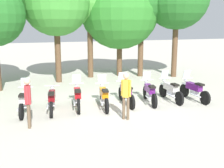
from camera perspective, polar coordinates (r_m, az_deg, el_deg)
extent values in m
plane|color=#BCB7A8|center=(12.74, 0.67, -4.42)|extent=(80.00, 80.00, 0.00)
cylinder|color=black|center=(12.93, -16.49, -3.21)|extent=(0.20, 0.65, 0.64)
cylinder|color=black|center=(11.46, -17.60, -5.29)|extent=(0.20, 0.65, 0.64)
cube|color=silver|center=(12.84, -16.58, -1.75)|extent=(0.18, 0.37, 0.04)
cube|color=silver|center=(12.15, -17.08, -2.54)|extent=(0.41, 0.98, 0.30)
cube|color=silver|center=(12.17, -17.03, -3.83)|extent=(0.28, 0.43, 0.24)
cube|color=black|center=(11.72, -17.44, -2.14)|extent=(0.31, 0.47, 0.08)
cylinder|color=silver|center=(12.76, -16.63, -1.96)|extent=(0.09, 0.23, 0.64)
cylinder|color=silver|center=(12.60, -16.79, -0.58)|extent=(0.62, 0.14, 0.04)
sphere|color=silver|center=(12.75, -16.67, -0.98)|extent=(0.18, 0.18, 0.16)
cylinder|color=silver|center=(11.93, -18.00, -4.52)|extent=(0.18, 0.70, 0.07)
cube|color=silver|center=(12.62, -16.80, 0.36)|extent=(0.38, 0.19, 0.39)
cylinder|color=black|center=(12.90, -11.69, -2.99)|extent=(0.19, 0.65, 0.64)
cylinder|color=black|center=(11.42, -11.98, -5.03)|extent=(0.19, 0.65, 0.64)
cube|color=silver|center=(12.82, -11.75, -1.52)|extent=(0.17, 0.37, 0.04)
cube|color=maroon|center=(12.11, -11.89, -2.29)|extent=(0.39, 0.98, 0.30)
cube|color=silver|center=(12.13, -11.84, -3.58)|extent=(0.27, 0.43, 0.24)
cube|color=black|center=(11.68, -12.01, -1.88)|extent=(0.30, 0.47, 0.08)
cylinder|color=silver|center=(12.74, -11.77, -1.73)|extent=(0.08, 0.23, 0.64)
cylinder|color=silver|center=(12.57, -11.85, -0.34)|extent=(0.62, 0.12, 0.04)
sphere|color=silver|center=(12.73, -11.80, -0.74)|extent=(0.18, 0.18, 0.16)
cylinder|color=silver|center=(11.87, -12.66, -4.28)|extent=(0.17, 0.70, 0.07)
cylinder|color=black|center=(13.18, -7.02, -2.49)|extent=(0.18, 0.65, 0.64)
cylinder|color=black|center=(11.69, -6.64, -4.43)|extent=(0.18, 0.65, 0.64)
cube|color=silver|center=(13.09, -7.05, -1.05)|extent=(0.17, 0.37, 0.04)
cube|color=red|center=(12.39, -6.89, -1.78)|extent=(0.38, 0.98, 0.30)
cube|color=silver|center=(12.41, -6.85, -3.05)|extent=(0.27, 0.43, 0.24)
cube|color=black|center=(11.95, -6.82, -1.37)|extent=(0.30, 0.47, 0.08)
cylinder|color=silver|center=(13.01, -7.03, -1.25)|extent=(0.08, 0.23, 0.64)
cylinder|color=silver|center=(12.85, -7.05, 0.10)|extent=(0.62, 0.12, 0.04)
sphere|color=silver|center=(13.00, -7.07, -0.29)|extent=(0.18, 0.18, 0.16)
cylinder|color=silver|center=(12.13, -7.53, -3.72)|extent=(0.16, 0.70, 0.07)
cube|color=silver|center=(12.87, -7.09, 1.03)|extent=(0.37, 0.18, 0.39)
cylinder|color=black|center=(13.13, -2.07, -2.46)|extent=(0.18, 0.65, 0.64)
cylinder|color=black|center=(11.66, -1.05, -4.39)|extent=(0.18, 0.65, 0.64)
cube|color=silver|center=(13.05, -2.08, -1.01)|extent=(0.17, 0.37, 0.04)
cube|color=orange|center=(12.35, -1.63, -1.74)|extent=(0.38, 0.98, 0.30)
cube|color=silver|center=(12.37, -1.59, -3.01)|extent=(0.27, 0.43, 0.24)
cube|color=black|center=(11.92, -1.37, -1.32)|extent=(0.30, 0.47, 0.08)
cylinder|color=silver|center=(12.97, -2.03, -1.21)|extent=(0.08, 0.23, 0.64)
cylinder|color=silver|center=(12.81, -1.98, 0.15)|extent=(0.62, 0.12, 0.04)
sphere|color=silver|center=(12.96, -2.06, -0.25)|extent=(0.18, 0.18, 0.16)
cylinder|color=silver|center=(12.08, -2.14, -3.69)|extent=(0.16, 0.70, 0.07)
cube|color=silver|center=(12.82, -2.03, 1.08)|extent=(0.37, 0.18, 0.39)
cylinder|color=black|center=(13.63, 1.87, -1.90)|extent=(0.13, 0.64, 0.64)
cylinder|color=black|center=(12.21, 3.96, -3.64)|extent=(0.13, 0.64, 0.64)
cube|color=silver|center=(13.55, 1.88, -0.51)|extent=(0.13, 0.36, 0.04)
cube|color=#59196B|center=(12.87, 2.80, -1.16)|extent=(0.30, 0.96, 0.30)
cube|color=silver|center=(12.89, 2.86, -2.38)|extent=(0.24, 0.41, 0.24)
cube|color=black|center=(12.46, 3.37, -0.73)|extent=(0.26, 0.45, 0.08)
cylinder|color=silver|center=(13.47, 1.98, -0.69)|extent=(0.06, 0.23, 0.64)
cylinder|color=silver|center=(13.31, 2.11, 0.63)|extent=(0.62, 0.06, 0.04)
sphere|color=silver|center=(13.46, 1.94, 0.24)|extent=(0.17, 0.17, 0.16)
cylinder|color=silver|center=(12.59, 2.57, -3.03)|extent=(0.10, 0.70, 0.07)
cube|color=silver|center=(13.33, 2.04, 1.52)|extent=(0.37, 0.15, 0.39)
cylinder|color=black|center=(13.94, 6.69, -1.65)|extent=(0.21, 0.65, 0.64)
cylinder|color=black|center=(12.50, 8.43, -3.36)|extent=(0.21, 0.65, 0.64)
cube|color=silver|center=(13.86, 6.72, -0.29)|extent=(0.18, 0.37, 0.04)
cube|color=#59196B|center=(13.18, 7.50, -0.94)|extent=(0.41, 0.98, 0.30)
cube|color=silver|center=(13.20, 7.52, -2.13)|extent=(0.28, 0.43, 0.24)
cube|color=black|center=(12.76, 7.98, -0.52)|extent=(0.31, 0.47, 0.08)
cylinder|color=silver|center=(13.78, 6.81, -0.47)|extent=(0.09, 0.23, 0.64)
cylinder|color=silver|center=(13.63, 6.94, 0.82)|extent=(0.62, 0.14, 0.04)
sphere|color=silver|center=(13.77, 6.80, 0.44)|extent=(0.18, 0.18, 0.16)
cylinder|color=silver|center=(12.89, 7.17, -2.74)|extent=(0.19, 0.70, 0.07)
cube|color=silver|center=(13.65, 6.90, 1.69)|extent=(0.38, 0.19, 0.39)
cylinder|color=black|center=(14.40, 10.09, -1.31)|extent=(0.11, 0.64, 0.64)
cylinder|color=black|center=(13.10, 13.25, -2.83)|extent=(0.11, 0.64, 0.64)
cube|color=silver|center=(14.32, 10.14, 0.02)|extent=(0.12, 0.36, 0.04)
cube|color=silver|center=(13.70, 11.55, -0.57)|extent=(0.27, 0.95, 0.30)
cube|color=silver|center=(13.72, 11.61, -1.71)|extent=(0.22, 0.40, 0.24)
cube|color=black|center=(13.32, 12.43, -0.14)|extent=(0.25, 0.44, 0.08)
cylinder|color=silver|center=(14.25, 10.30, -0.16)|extent=(0.05, 0.23, 0.64)
cylinder|color=silver|center=(14.11, 10.53, 1.10)|extent=(0.62, 0.04, 0.04)
sphere|color=silver|center=(14.24, 10.26, 0.72)|extent=(0.16, 0.16, 0.16)
cylinder|color=silver|center=(13.41, 11.62, -2.31)|extent=(0.08, 0.70, 0.07)
cube|color=silver|center=(14.12, 10.45, 1.94)|extent=(0.36, 0.14, 0.39)
cylinder|color=black|center=(14.68, 14.18, -1.23)|extent=(0.15, 0.65, 0.64)
cylinder|color=black|center=(13.50, 18.03, -2.66)|extent=(0.15, 0.65, 0.64)
cube|color=silver|center=(14.61, 14.26, 0.06)|extent=(0.15, 0.37, 0.04)
cube|color=#59196B|center=(14.04, 15.99, -0.49)|extent=(0.34, 0.97, 0.30)
cube|color=silver|center=(14.06, 16.05, -1.60)|extent=(0.25, 0.42, 0.24)
cube|color=black|center=(13.70, 17.05, -0.06)|extent=(0.28, 0.46, 0.08)
cylinder|color=silver|center=(14.54, 14.46, -0.10)|extent=(0.07, 0.23, 0.64)
cylinder|color=silver|center=(14.40, 14.74, 1.13)|extent=(0.62, 0.09, 0.04)
sphere|color=silver|center=(14.53, 14.41, 0.76)|extent=(0.17, 0.17, 0.16)
cylinder|color=silver|center=(13.75, 16.26, -2.18)|extent=(0.13, 0.70, 0.07)
cube|color=silver|center=(14.41, 14.64, 1.95)|extent=(0.37, 0.16, 0.39)
cylinder|color=brown|center=(10.46, -16.22, -6.23)|extent=(0.12, 0.12, 0.87)
cylinder|color=brown|center=(10.62, -16.13, -5.94)|extent=(0.12, 0.12, 0.87)
cube|color=#B22D33|center=(10.33, -16.43, -2.07)|extent=(0.23, 0.24, 0.65)
cylinder|color=#B22D33|center=(10.17, -16.53, -2.20)|extent=(0.09, 0.09, 0.62)
cylinder|color=#B22D33|center=(10.48, -16.35, -1.77)|extent=(0.09, 0.09, 0.62)
sphere|color=#DBAD89|center=(10.22, -16.59, 0.50)|extent=(0.26, 0.26, 0.24)
cylinder|color=brown|center=(10.98, 2.35, -4.79)|extent=(0.15, 0.15, 0.89)
cylinder|color=brown|center=(10.93, 3.19, -4.88)|extent=(0.15, 0.15, 0.89)
cube|color=gold|center=(10.75, 2.81, -0.89)|extent=(0.30, 0.29, 0.66)
cylinder|color=gold|center=(10.80, 2.01, -0.73)|extent=(0.11, 0.11, 0.63)
cylinder|color=gold|center=(10.70, 3.63, -0.87)|extent=(0.11, 0.11, 0.63)
sphere|color=#DBAD89|center=(10.65, 2.84, 1.64)|extent=(0.34, 0.34, 0.24)
cylinder|color=brown|center=(17.77, -10.71, 5.77)|extent=(0.36, 0.36, 3.39)
sphere|color=#3D8E33|center=(17.69, -11.12, 15.79)|extent=(4.02, 4.02, 4.02)
cylinder|color=brown|center=(19.04, -4.35, 7.29)|extent=(0.36, 0.36, 3.99)
cylinder|color=brown|center=(19.62, 1.48, 5.45)|extent=(0.36, 0.36, 2.61)
sphere|color=#2D7A28|center=(19.49, 1.53, 14.66)|extent=(5.25, 5.25, 5.25)
cylinder|color=brown|center=(19.48, 5.72, 7.19)|extent=(0.36, 0.36, 3.86)
cylinder|color=brown|center=(19.64, 12.36, 6.84)|extent=(0.36, 0.36, 3.74)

